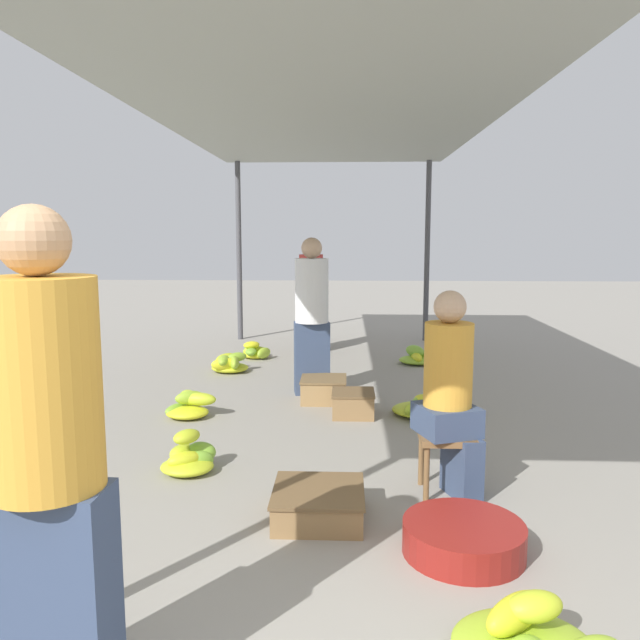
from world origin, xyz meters
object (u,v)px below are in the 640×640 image
banana_pile_left_0 (190,458)px  crate_mid (318,504)px  banana_pile_left_2 (229,364)px  banana_pile_right_2 (420,358)px  banana_pile_left_1 (189,406)px  shopper_walking_mid (312,314)px  stool (446,445)px  crate_near (353,403)px  banana_pile_left_3 (255,352)px  banana_pile_right_1 (424,408)px  shopper_walking_far (311,294)px  vendor_foreground (48,460)px  basin_black (464,538)px  crate_far (324,389)px  vendor_seated (451,391)px

banana_pile_left_0 → crate_mid: size_ratio=0.73×
banana_pile_left_2 → banana_pile_right_2: 2.38m
banana_pile_left_1 → shopper_walking_mid: 1.56m
banana_pile_right_2 → shopper_walking_mid: bearing=-130.6°
banana_pile_left_0 → banana_pile_right_2: bearing=61.2°
stool → banana_pile_left_1: 2.59m
banana_pile_right_2 → crate_near: bearing=-110.9°
banana_pile_left_2 → banana_pile_left_3: 0.87m
banana_pile_left_2 → banana_pile_right_1: 2.69m
banana_pile_left_2 → banana_pile_right_1: size_ratio=0.85×
banana_pile_left_3 → shopper_walking_far: (0.72, 0.51, 0.72)m
vendor_foreground → banana_pile_right_1: 4.01m
basin_black → crate_far: bearing=105.9°
crate_mid → banana_pile_left_1: bearing=122.5°
banana_pile_right_1 → crate_mid: bearing=-112.5°
stool → basin_black: (-0.02, -0.75, -0.24)m
stool → vendor_seated: size_ratio=0.30×
banana_pile_left_0 → crate_mid: 1.15m
banana_pile_left_3 → banana_pile_right_1: bearing=-53.4°
crate_far → banana_pile_right_2: bearing=57.4°
banana_pile_left_2 → shopper_walking_mid: shopper_walking_mid is taller
banana_pile_left_3 → crate_far: 2.30m
vendor_foreground → banana_pile_right_1: size_ratio=2.79×
banana_pile_right_1 → crate_far: 1.04m
vendor_seated → shopper_walking_mid: (-1.00, 2.46, 0.16)m
banana_pile_left_0 → shopper_walking_mid: size_ratio=0.24×
banana_pile_left_0 → shopper_walking_far: 4.54m
vendor_foreground → vendor_seated: (1.63, 1.86, -0.23)m
basin_black → crate_mid: bearing=154.9°
crate_far → vendor_seated: bearing=-68.2°
vendor_seated → basin_black: bearing=-93.0°
banana_pile_right_1 → banana_pile_right_2: bearing=84.2°
crate_near → crate_mid: size_ratio=0.73×
banana_pile_right_2 → crate_near: banana_pile_right_2 is taller
shopper_walking_mid → shopper_walking_far: size_ratio=1.03×
stool → crate_far: size_ratio=0.89×
vendor_seated → banana_pile_left_0: (-1.73, 0.30, -0.58)m
basin_black → banana_pile_left_0: 1.99m
banana_pile_left_2 → banana_pile_right_1: bearing=-39.3°
banana_pile_right_2 → shopper_walking_mid: size_ratio=0.31×
stool → crate_near: size_ratio=1.03×
banana_pile_left_1 → shopper_walking_mid: size_ratio=0.31×
shopper_walking_far → banana_pile_left_3: bearing=-144.9°
shopper_walking_mid → banana_pile_left_2: bearing=138.1°
banana_pile_left_0 → banana_pile_right_2: 4.17m
banana_pile_left_2 → banana_pile_right_1: (2.08, -1.71, -0.03)m
basin_black → banana_pile_left_0: size_ratio=1.64×
vendor_seated → banana_pile_left_2: size_ratio=2.47×
crate_mid → crate_far: crate_far is taller
vendor_seated → banana_pile_right_2: size_ratio=2.65×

